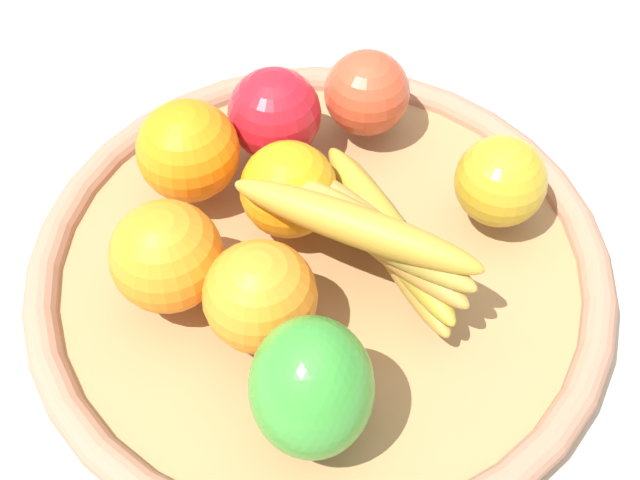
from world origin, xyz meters
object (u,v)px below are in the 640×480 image
Objects in this scene: banana_bunch at (374,230)px; orange_2 at (167,256)px; bell_pepper at (312,388)px; orange_3 at (260,296)px; apple_1 at (501,181)px; orange_0 at (188,151)px; apple_0 at (275,114)px; apple_2 at (367,93)px; orange_1 at (289,190)px.

banana_bunch is 0.15m from orange_2.
orange_3 is at bearing 22.69° from bell_pepper.
apple_1 is 0.24m from orange_0.
apple_0 is at bearing -82.12° from banana_bunch.
apple_2 is at bearing 176.21° from apple_0.
orange_2 is (0.21, 0.10, 0.00)m from apple_2.
orange_0 is at bearing 2.94° from apple_2.
bell_pepper is 0.18m from orange_1.
banana_bunch is 2.33× the size of orange_2.
orange_0 is 0.24m from bell_pepper.
orange_3 is 0.08m from orange_2.
orange_1 is (-0.06, -0.08, -0.00)m from orange_3.
bell_pepper is 0.15m from orange_2.
orange_0 reaches higher than apple_0.
orange_2 is (0.05, -0.14, -0.01)m from bell_pepper.
banana_bunch is 0.10m from orange_3.
orange_3 is 0.98× the size of orange_2.
orange_2 is 0.11m from orange_1.
orange_3 is at bearing 11.90° from banana_bunch.
bell_pepper reaches higher than orange_1.
banana_bunch reaches higher than apple_0.
orange_3 is 0.80× the size of bell_pepper.
bell_pepper reaches higher than apple_1.
orange_2 is at bearing -14.63° from banana_bunch.
orange_0 is (0.10, -0.13, 0.00)m from banana_bunch.
orange_3 is 0.18m from apple_0.
apple_0 is (-0.08, -0.01, -0.00)m from orange_0.
apple_0 is at bearing -3.79° from apple_2.
orange_3 is 0.98× the size of orange_0.
apple_0 is 1.02× the size of orange_1.
apple_0 is (0.02, -0.14, -0.00)m from banana_bunch.
apple_1 is 0.87× the size of orange_0.
apple_1 is 0.99× the size of apple_2.
orange_1 is (-0.05, -0.17, -0.01)m from bell_pepper.
orange_3 reaches higher than apple_2.
orange_0 reaches higher than orange_3.
apple_1 is at bearing -172.36° from orange_3.
apple_0 reaches higher than orange_1.
bell_pepper reaches higher than orange_2.
apple_0 is at bearing -115.05° from orange_3.
banana_bunch is at bearing 97.88° from apple_0.
orange_2 is at bearing 26.02° from apple_2.
banana_bunch is at bearing -21.13° from bell_pepper.
apple_2 is at bearing -153.98° from orange_2.
orange_1 is at bearing -123.60° from orange_3.
apple_2 is 0.23m from orange_2.
bell_pepper is (0.21, 0.11, 0.01)m from apple_1.
orange_1 is at bearing 3.34° from bell_pepper.
apple_0 is (0.13, -0.14, 0.00)m from apple_1.
orange_0 is 1.13× the size of apple_2.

